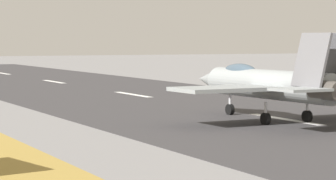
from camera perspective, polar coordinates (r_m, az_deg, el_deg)
ground_plane at (r=52.34m, az=8.13°, el=-2.07°), size 400.00×400.00×0.00m
runway_strip at (r=52.33m, az=8.14°, el=-2.07°), size 240.00×26.00×0.02m
fighter_jet at (r=50.49m, az=7.42°, el=0.48°), size 16.38×14.45×5.62m
crew_person at (r=71.03m, az=7.54°, el=0.08°), size 0.39×0.68×1.57m
marker_cone_far at (r=75.29m, az=7.54°, el=-0.11°), size 0.44×0.44×0.55m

